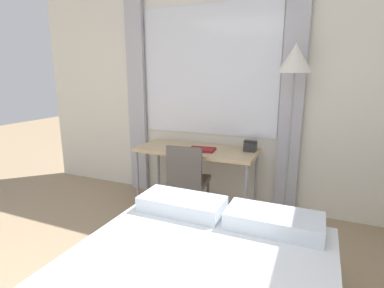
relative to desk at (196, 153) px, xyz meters
name	(u,v)px	position (x,y,z in m)	size (l,w,h in m)	color
wall_back_with_window	(217,93)	(0.11, 0.37, 0.67)	(5.17, 0.13, 2.70)	silver
desk	(196,153)	(0.00, 0.00, 0.00)	(1.38, 0.58, 0.74)	tan
desk_chair	(187,177)	(0.01, -0.28, -0.20)	(0.44, 0.44, 0.85)	#59514C
standing_lamp	(294,73)	(1.00, 0.03, 0.90)	(0.33, 0.33, 1.86)	#4C4C51
telephone	(250,146)	(0.59, 0.14, 0.11)	(0.14, 0.15, 0.12)	#2D2D2D
book	(202,149)	(0.09, -0.06, 0.07)	(0.31, 0.23, 0.02)	maroon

